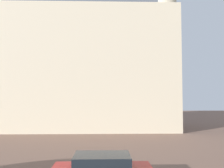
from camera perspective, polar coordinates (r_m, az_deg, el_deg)
The scene contains 1 object.
landmark_building at distance 32.22m, azimuth -8.01°, elevation 6.38°, with size 24.64×11.94×31.66m.
Camera 1 is at (-0.13, -0.59, 3.90)m, focal length 38.60 mm.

